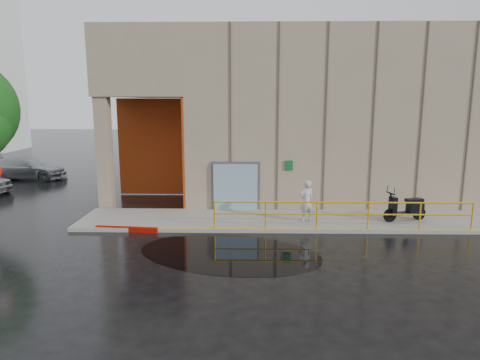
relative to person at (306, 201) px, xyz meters
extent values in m
plane|color=black|center=(-3.03, -4.11, -0.97)|extent=(120.00, 120.00, 0.00)
cube|color=gray|center=(0.97, 0.39, -0.90)|extent=(20.00, 3.00, 0.15)
cube|color=gray|center=(2.97, 6.89, 3.03)|extent=(16.00, 10.00, 8.00)
cube|color=gray|center=(-7.03, 6.89, 5.53)|extent=(4.00, 10.00, 3.00)
cube|color=gray|center=(-8.63, 2.29, 1.53)|extent=(0.60, 0.60, 5.00)
cube|color=#A8410F|center=(-7.03, 5.39, 1.53)|extent=(3.80, 0.15, 4.90)
cube|color=#A8410F|center=(-5.08, 3.64, 1.53)|extent=(0.10, 3.50, 4.90)
cube|color=#84A1B5|center=(-2.83, 1.77, 0.18)|extent=(1.90, 0.10, 2.00)
cube|color=#5D5D62|center=(-2.83, 1.85, 0.18)|extent=(2.10, 0.06, 2.20)
cube|color=#0D5D26|center=(-0.53, 1.83, 1.13)|extent=(0.32, 0.04, 0.42)
cylinder|color=#DA9E0B|center=(1.22, -0.96, 0.18)|extent=(9.50, 0.06, 0.06)
cylinder|color=#DA9E0B|center=(1.22, -0.96, -0.27)|extent=(9.50, 0.06, 0.06)
imported|color=#BABABF|center=(0.00, 0.00, 0.00)|extent=(0.71, 0.60, 1.65)
cylinder|color=black|center=(3.28, -0.01, -0.56)|extent=(0.53, 0.23, 0.52)
cylinder|color=black|center=(4.55, 0.32, -0.56)|extent=(0.53, 0.23, 0.52)
cube|color=#980A00|center=(-6.84, -1.01, -0.88)|extent=(2.41, 0.42, 0.18)
cube|color=black|center=(-2.89, -3.23, -0.97)|extent=(6.73, 5.11, 0.01)
imported|color=#B3B6BA|center=(-16.08, 9.78, -0.30)|extent=(4.73, 2.03, 1.36)
camera|label=1|loc=(-2.27, -16.33, 3.88)|focal=32.00mm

